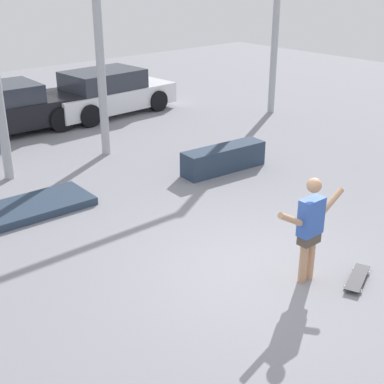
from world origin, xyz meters
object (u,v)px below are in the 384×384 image
at_px(parked_car_black, 0,110).
at_px(parked_car_white, 107,93).
at_px(grind_box, 224,159).
at_px(skateboarder, 310,225).
at_px(skateboard, 357,278).

distance_m(parked_car_black, parked_car_white, 3.29).
height_order(grind_box, parked_car_white, parked_car_white).
bearing_deg(skateboarder, parked_car_white, 73.98).
bearing_deg(parked_car_black, skateboard, -82.88).
bearing_deg(grind_box, skateboard, -110.46).
height_order(skateboard, parked_car_black, parked_car_black).
bearing_deg(grind_box, skateboarder, -118.98).
height_order(skateboarder, skateboard, skateboarder).
bearing_deg(skateboarder, skateboard, -44.37).
xyz_separation_m(skateboarder, parked_car_black, (-0.35, 9.96, -0.24)).
bearing_deg(skateboard, grind_box, 48.49).
relative_size(skateboarder, grind_box, 0.80).
distance_m(skateboard, parked_car_black, 10.55).
distance_m(grind_box, parked_car_white, 5.88).
bearing_deg(parked_car_white, grind_box, -100.28).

